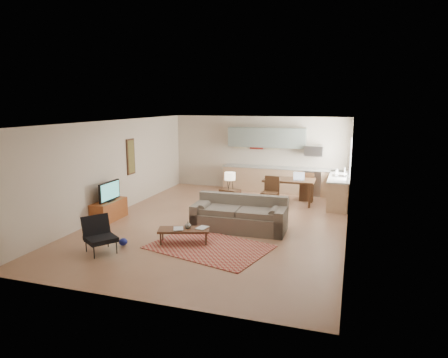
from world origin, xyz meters
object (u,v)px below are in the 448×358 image
(armchair, at_px, (101,235))
(console_table, at_px, (230,200))
(dining_table, at_px, (289,191))
(coffee_table, at_px, (184,236))
(sofa, at_px, (239,214))
(tv_credenza, at_px, (109,210))

(armchair, xyz_separation_m, console_table, (1.63, 4.12, -0.06))
(console_table, distance_m, dining_table, 2.07)
(coffee_table, bearing_deg, sofa, 36.39)
(sofa, height_order, armchair, sofa)
(armchair, xyz_separation_m, dining_table, (3.18, 5.49, 0.01))
(armchair, bearing_deg, console_table, 13.04)
(sofa, height_order, tv_credenza, sofa)
(sofa, relative_size, armchair, 3.13)
(tv_credenza, xyz_separation_m, dining_table, (4.42, 3.33, 0.13))
(tv_credenza, height_order, dining_table, dining_table)
(tv_credenza, relative_size, console_table, 1.79)
(coffee_table, bearing_deg, dining_table, 50.02)
(tv_credenza, bearing_deg, coffee_table, -21.71)
(armchair, distance_m, console_table, 4.43)
(tv_credenza, bearing_deg, sofa, 4.23)
(coffee_table, xyz_separation_m, dining_table, (1.71, 4.41, 0.23))
(dining_table, bearing_deg, armchair, -120.34)
(sofa, bearing_deg, armchair, -135.83)
(coffee_table, distance_m, armchair, 1.83)
(dining_table, bearing_deg, sofa, -104.44)
(sofa, distance_m, dining_table, 3.16)
(coffee_table, bearing_deg, tv_credenza, 139.50)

